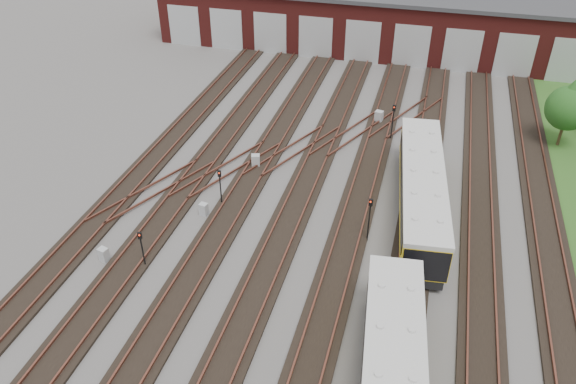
# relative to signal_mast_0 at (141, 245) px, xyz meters

# --- Properties ---
(ground) EXTENTS (120.00, 120.00, 0.00)m
(ground) POSITION_rel_signal_mast_0_xyz_m (9.01, 1.15, -1.64)
(ground) COLOR #474442
(ground) RESTS_ON ground
(track_network) EXTENTS (30.40, 70.00, 0.33)m
(track_network) POSITION_rel_signal_mast_0_xyz_m (8.84, 1.74, -1.53)
(track_network) COLOR black
(track_network) RESTS_ON ground
(maintenance_shed) EXTENTS (51.00, 12.50, 6.35)m
(maintenance_shed) POSITION_rel_signal_mast_0_xyz_m (9.00, 41.12, 1.56)
(maintenance_shed) COLOR #561715
(maintenance_shed) RESTS_ON ground
(signal_mast_0) EXTENTS (0.26, 0.24, 2.54)m
(signal_mast_0) POSITION_rel_signal_mast_0_xyz_m (0.00, 0.00, 0.00)
(signal_mast_0) COLOR black
(signal_mast_0) RESTS_ON ground
(signal_mast_1) EXTENTS (0.25, 0.24, 2.68)m
(signal_mast_1) POSITION_rel_signal_mast_0_xyz_m (2.07, 7.09, 0.08)
(signal_mast_1) COLOR black
(signal_mast_1) RESTS_ON ground
(signal_mast_2) EXTENTS (0.26, 0.24, 3.10)m
(signal_mast_2) POSITION_rel_signal_mast_0_xyz_m (12.07, 19.08, 0.34)
(signal_mast_2) COLOR black
(signal_mast_2) RESTS_ON ground
(signal_mast_3) EXTENTS (0.25, 0.23, 3.14)m
(signal_mast_3) POSITION_rel_signal_mast_0_xyz_m (12.19, 5.85, 0.35)
(signal_mast_3) COLOR black
(signal_mast_3) RESTS_ON ground
(relay_cabinet_0) EXTENTS (0.64, 0.57, 0.90)m
(relay_cabinet_0) POSITION_rel_signal_mast_0_xyz_m (-2.57, -0.18, -1.19)
(relay_cabinet_0) COLOR #A3A6A8
(relay_cabinet_0) RESTS_ON ground
(relay_cabinet_1) EXTENTS (0.73, 0.66, 1.01)m
(relay_cabinet_1) POSITION_rel_signal_mast_0_xyz_m (2.81, 12.27, -1.13)
(relay_cabinet_1) COLOR #A3A6A8
(relay_cabinet_1) RESTS_ON ground
(relay_cabinet_2) EXTENTS (0.58, 0.51, 0.86)m
(relay_cabinet_2) POSITION_rel_signal_mast_0_xyz_m (1.37, 5.65, -1.21)
(relay_cabinet_2) COLOR #A3A6A8
(relay_cabinet_2) RESTS_ON ground
(relay_cabinet_3) EXTENTS (0.75, 0.67, 1.06)m
(relay_cabinet_3) POSITION_rel_signal_mast_0_xyz_m (10.69, 21.90, -1.11)
(relay_cabinet_3) COLOR #A3A6A8
(relay_cabinet_3) RESTS_ON ground
(relay_cabinet_4) EXTENTS (0.72, 0.66, 0.98)m
(relay_cabinet_4) POSITION_rel_signal_mast_0_xyz_m (14.62, 18.69, -1.15)
(relay_cabinet_4) COLOR #A3A6A8
(relay_cabinet_4) RESTS_ON ground
(tree_0) EXTENTS (3.46, 3.46, 5.74)m
(tree_0) POSITION_rel_signal_mast_0_xyz_m (25.01, 21.77, 2.05)
(tree_0) COLOR #382C19
(tree_0) RESTS_ON ground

